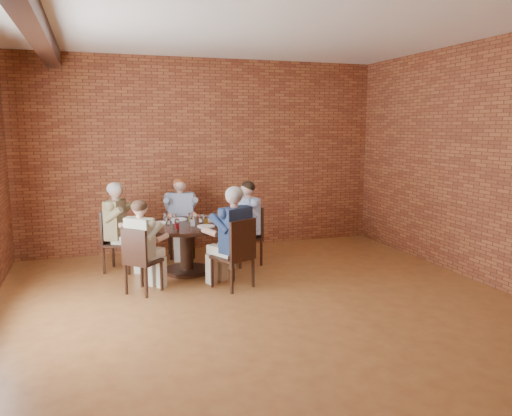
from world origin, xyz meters
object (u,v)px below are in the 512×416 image
object	(u,v)px
diner_b	(181,218)
smartphone	(216,225)
chair_c	(114,238)
diner_c	(119,227)
chair_b	(180,226)
chair_d	(140,258)
chair_a	(250,233)
diner_d	(143,247)
diner_e	(232,238)
diner_a	(246,223)
chair_e	(237,251)
dining_table	(186,239)

from	to	relation	value
diner_b	smartphone	size ratio (longest dim) A/B	8.70
chair_c	diner_c	size ratio (longest dim) A/B	0.70
chair_b	smartphone	distance (m)	1.36
chair_b	chair_d	distance (m)	2.06
chair_b	chair_a	bearing A→B (deg)	-37.38
diner_c	diner_d	distance (m)	1.19
diner_c	diner_e	world-z (taller)	diner_e
diner_a	chair_e	distance (m)	1.25
diner_b	diner_c	distance (m)	1.18
chair_a	diner_d	distance (m)	2.02
chair_b	smartphone	bearing A→B (deg)	-71.60
chair_a	chair_e	size ratio (longest dim) A/B	0.97
chair_e	chair_d	bearing A→B (deg)	-35.58
diner_d	smartphone	distance (m)	1.24
chair_b	diner_e	distance (m)	2.01
diner_a	chair_c	world-z (taller)	diner_a
chair_a	diner_d	world-z (taller)	diner_d
chair_b	chair_e	size ratio (longest dim) A/B	0.97
chair_a	chair_b	distance (m)	1.33
diner_b	chair_c	size ratio (longest dim) A/B	1.41
dining_table	diner_d	size ratio (longest dim) A/B	1.10
chair_b	smartphone	size ratio (longest dim) A/B	6.09
chair_c	chair_e	distance (m)	2.12
dining_table	diner_c	world-z (taller)	diner_c
chair_c	diner_c	distance (m)	0.19
diner_d	diner_e	xyz separation A→B (m)	(1.19, -0.15, 0.07)
chair_b	diner_b	distance (m)	0.19
chair_b	chair_c	world-z (taller)	chair_c
diner_d	chair_e	xyz separation A→B (m)	(1.24, -0.23, -0.10)
diner_c	chair_e	world-z (taller)	diner_c
chair_e	diner_e	size ratio (longest dim) A/B	0.70
chair_c	chair_d	bearing A→B (deg)	-144.84
diner_b	diner_c	bearing A→B (deg)	-146.53
dining_table	diner_a	world-z (taller)	diner_a
chair_a	diner_b	bearing A→B (deg)	-137.94
diner_c	diner_d	xyz separation A→B (m)	(0.24, -1.16, -0.06)
chair_a	diner_c	size ratio (longest dim) A/B	0.69
diner_a	chair_c	bearing A→B (deg)	-106.93
chair_d	chair_e	bearing A→B (deg)	-144.40
chair_e	diner_e	bearing A→B (deg)	-90.00
chair_a	diner_c	bearing A→B (deg)	-105.56
dining_table	smartphone	world-z (taller)	smartphone
diner_e	smartphone	distance (m)	0.67
diner_a	chair_c	distance (m)	2.05
diner_e	smartphone	world-z (taller)	diner_e
diner_a	chair_e	world-z (taller)	diner_a
chair_a	chair_c	world-z (taller)	chair_c
diner_b	chair_c	xyz separation A→B (m)	(-1.12, -0.53, -0.16)
diner_c	smartphone	xyz separation A→B (m)	(1.36, -0.65, 0.07)
chair_b	diner_b	bearing A→B (deg)	-90.00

